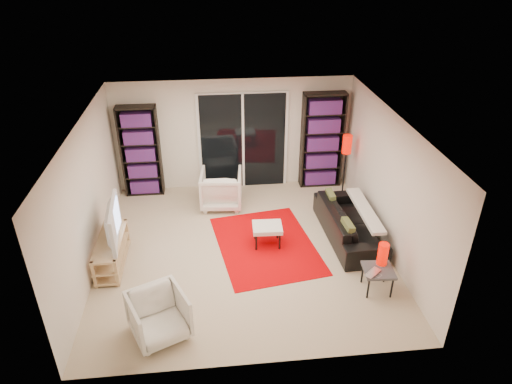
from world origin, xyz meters
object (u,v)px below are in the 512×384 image
at_px(bookshelf_left, 141,152).
at_px(sofa, 349,223).
at_px(side_table, 378,272).
at_px(tv_stand, 112,251).
at_px(floor_lamp, 346,151).
at_px(armchair_back, 221,189).
at_px(armchair_front, 159,316).
at_px(ottoman, 267,228).
at_px(bookshelf_right, 322,141).

bearing_deg(bookshelf_left, sofa, -28.47).
xyz_separation_m(sofa, side_table, (0.03, -1.48, 0.06)).
height_order(tv_stand, sofa, sofa).
height_order(bookshelf_left, side_table, bookshelf_left).
bearing_deg(bookshelf_left, tv_stand, -96.55).
bearing_deg(sofa, floor_lamp, -14.02).
distance_m(bookshelf_left, floor_lamp, 4.25).
bearing_deg(floor_lamp, bookshelf_left, 171.29).
xyz_separation_m(sofa, armchair_back, (-2.28, 1.41, 0.09)).
relative_size(sofa, armchair_front, 2.72).
relative_size(sofa, floor_lamp, 1.44).
bearing_deg(ottoman, tv_stand, -173.78).
bearing_deg(bookshelf_right, bookshelf_left, 180.00).
height_order(armchair_front, ottoman, armchair_front).
bearing_deg(armchair_front, bookshelf_left, 74.22).
bearing_deg(armchair_front, sofa, 7.80).
height_order(armchair_back, floor_lamp, floor_lamp).
distance_m(sofa, armchair_back, 2.68).
height_order(armchair_back, armchair_front, armchair_back).
relative_size(tv_stand, ottoman, 2.35).
distance_m(armchair_front, floor_lamp, 5.07).
relative_size(sofa, ottoman, 3.78).
relative_size(bookshelf_left, armchair_front, 2.62).
height_order(sofa, side_table, sofa).
bearing_deg(sofa, armchair_front, 119.54).
relative_size(bookshelf_left, sofa, 0.96).
bearing_deg(floor_lamp, ottoman, -139.40).
distance_m(sofa, armchair_front, 3.86).
bearing_deg(side_table, armchair_back, 128.61).
bearing_deg(armchair_back, tv_stand, 48.38).
xyz_separation_m(bookshelf_left, side_table, (3.93, -3.60, -0.62)).
relative_size(bookshelf_right, tv_stand, 1.66).
bearing_deg(sofa, bookshelf_left, 58.84).
xyz_separation_m(side_table, floor_lamp, (0.27, 2.95, 0.73)).
bearing_deg(tv_stand, ottoman, 6.22).
height_order(bookshelf_left, armchair_back, bookshelf_left).
bearing_deg(bookshelf_right, armchair_back, -162.30).
xyz_separation_m(bookshelf_left, floor_lamp, (4.20, -0.64, 0.10)).
relative_size(armchair_back, floor_lamp, 0.59).
height_order(bookshelf_right, armchair_back, bookshelf_right).
height_order(bookshelf_right, side_table, bookshelf_right).
distance_m(sofa, ottoman, 1.52).
bearing_deg(bookshelf_left, armchair_back, -23.56).
bearing_deg(ottoman, armchair_front, -131.46).
relative_size(bookshelf_right, armchair_front, 2.82).
xyz_separation_m(bookshelf_left, sofa, (3.90, -2.12, -0.68)).
bearing_deg(ottoman, side_table, -42.06).
distance_m(bookshelf_right, armchair_front, 5.32).
xyz_separation_m(bookshelf_left, ottoman, (2.38, -2.20, -0.63)).
distance_m(tv_stand, ottoman, 2.69).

